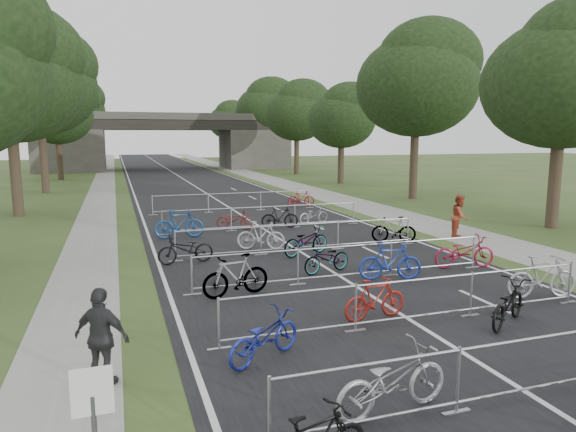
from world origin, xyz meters
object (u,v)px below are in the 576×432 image
(pedestrian_c, at_px, (102,338))
(overpass_bridge, at_px, (167,142))
(park_sign, at_px, (94,416))
(pedestrian_b, at_px, (460,216))

(pedestrian_c, bearing_deg, overpass_bridge, -63.84)
(pedestrian_c, bearing_deg, park_sign, 122.76)
(overpass_bridge, relative_size, pedestrian_b, 17.01)
(overpass_bridge, height_order, pedestrian_c, overpass_bridge)
(overpass_bridge, height_order, park_sign, overpass_bridge)
(park_sign, relative_size, pedestrian_c, 1.04)
(overpass_bridge, xyz_separation_m, pedestrian_c, (-6.80, -58.69, -2.65))
(park_sign, height_order, pedestrian_c, park_sign)
(overpass_bridge, distance_m, park_sign, 62.41)
(overpass_bridge, relative_size, pedestrian_c, 17.64)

